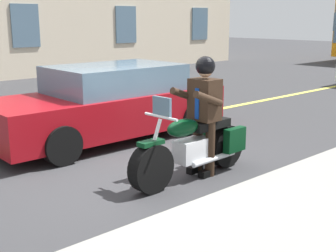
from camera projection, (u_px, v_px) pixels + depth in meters
name	position (u px, v px, depth m)	size (l,w,h in m)	color
ground_plane	(129.00, 163.00, 7.18)	(80.00, 80.00, 0.00)	#333335
lane_center_stripe	(66.00, 139.00, 8.63)	(60.00, 0.16, 0.01)	#E5DB4C
motorcycle_main	(195.00, 147.00, 6.47)	(2.22, 0.65, 1.26)	black
rider_main	(204.00, 105.00, 6.47)	(0.64, 0.56, 1.74)	black
car_dark	(110.00, 103.00, 8.55)	(4.60, 1.92, 1.40)	maroon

